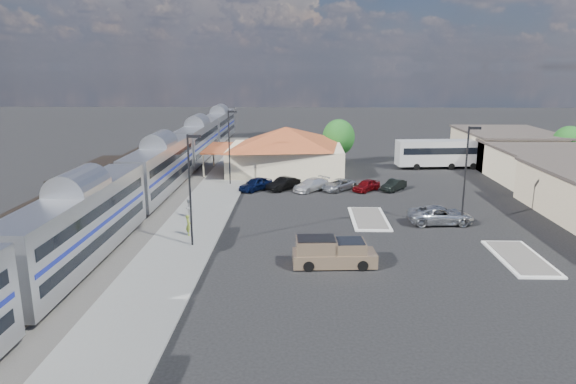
{
  "coord_description": "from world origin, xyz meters",
  "views": [
    {
      "loc": [
        -2.36,
        -44.39,
        13.95
      ],
      "look_at": [
        -3.59,
        1.22,
        2.8
      ],
      "focal_mm": 32.0,
      "sensor_mm": 36.0,
      "label": 1
    }
  ],
  "objects_px": {
    "pickup_truck": "(334,253)",
    "suv": "(440,215)",
    "coach_bus": "(440,152)",
    "station_depot": "(285,150)"
  },
  "relations": [
    {
      "from": "station_depot",
      "to": "suv",
      "type": "relative_size",
      "value": 3.11
    },
    {
      "from": "station_depot",
      "to": "suv",
      "type": "height_order",
      "value": "station_depot"
    },
    {
      "from": "coach_bus",
      "to": "pickup_truck",
      "type": "bearing_deg",
      "value": 150.0
    },
    {
      "from": "pickup_truck",
      "to": "station_depot",
      "type": "bearing_deg",
      "value": 4.41
    },
    {
      "from": "pickup_truck",
      "to": "coach_bus",
      "type": "height_order",
      "value": "coach_bus"
    },
    {
      "from": "pickup_truck",
      "to": "suv",
      "type": "bearing_deg",
      "value": -47.85
    },
    {
      "from": "station_depot",
      "to": "coach_bus",
      "type": "relative_size",
      "value": 1.46
    },
    {
      "from": "suv",
      "to": "coach_bus",
      "type": "xyz_separation_m",
      "value": [
        6.87,
        26.75,
        1.46
      ]
    },
    {
      "from": "station_depot",
      "to": "pickup_truck",
      "type": "height_order",
      "value": "station_depot"
    },
    {
      "from": "pickup_truck",
      "to": "coach_bus",
      "type": "xyz_separation_m",
      "value": [
        17.17,
        37.22,
        1.31
      ]
    }
  ]
}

